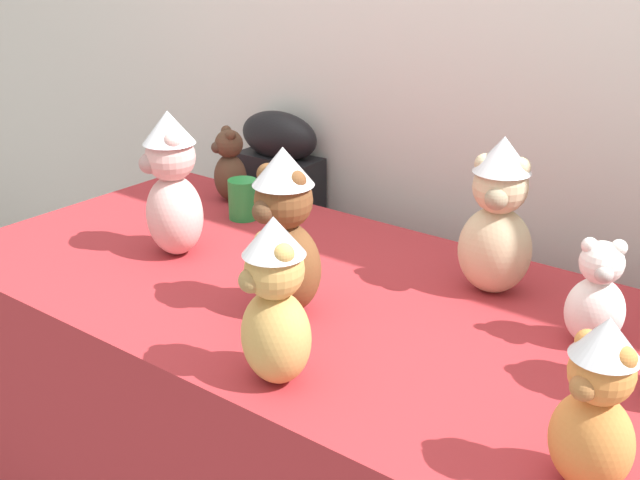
{
  "coord_description": "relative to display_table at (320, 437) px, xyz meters",
  "views": [
    {
      "loc": [
        0.94,
        -0.98,
        1.54
      ],
      "look_at": [
        0.0,
        0.25,
        0.91
      ],
      "focal_mm": 43.52,
      "sensor_mm": 36.0,
      "label": 1
    }
  ],
  "objects": [
    {
      "name": "wall_back",
      "position": [
        0.0,
        0.68,
        0.91
      ],
      "size": [
        7.0,
        0.08,
        2.6
      ],
      "primitive_type": "cube",
      "color": "silver",
      "rests_on": "ground_plane"
    },
    {
      "name": "display_table",
      "position": [
        0.0,
        0.0,
        0.0
      ],
      "size": [
        1.81,
        0.87,
        0.79
      ],
      "primitive_type": "cube",
      "color": "maroon",
      "rests_on": "ground_plane"
    },
    {
      "name": "instrument_case",
      "position": [
        -0.59,
        0.56,
        0.11
      ],
      "size": [
        0.28,
        0.13,
        1.0
      ],
      "rotation": [
        0.0,
        0.0,
        0.03
      ],
      "color": "black",
      "rests_on": "ground_plane"
    },
    {
      "name": "teddy_bear_cocoa",
      "position": [
        -0.57,
        0.32,
        0.49
      ],
      "size": [
        0.14,
        0.14,
        0.22
      ],
      "rotation": [
        0.0,
        0.0,
        -0.57
      ],
      "color": "#4C3323",
      "rests_on": "display_table"
    },
    {
      "name": "teddy_bear_ginger",
      "position": [
        0.69,
        -0.28,
        0.53
      ],
      "size": [
        0.15,
        0.13,
        0.27
      ],
      "rotation": [
        0.0,
        0.0,
        -0.26
      ],
      "color": "#D17F3D",
      "rests_on": "display_table"
    },
    {
      "name": "teddy_bear_blush",
      "position": [
        -0.41,
        -0.05,
        0.57
      ],
      "size": [
        0.21,
        0.2,
        0.35
      ],
      "rotation": [
        0.0,
        0.0,
        -0.51
      ],
      "color": "beige",
      "rests_on": "display_table"
    },
    {
      "name": "teddy_bear_chestnut",
      "position": [
        -0.0,
        -0.12,
        0.57
      ],
      "size": [
        0.16,
        0.15,
        0.35
      ],
      "rotation": [
        0.0,
        0.0,
        -0.03
      ],
      "color": "brown",
      "rests_on": "display_table"
    },
    {
      "name": "teddy_bear_snow",
      "position": [
        0.56,
        0.13,
        0.5
      ],
      "size": [
        0.14,
        0.13,
        0.22
      ],
      "rotation": [
        0.0,
        0.0,
        0.45
      ],
      "color": "white",
      "rests_on": "display_table"
    },
    {
      "name": "teddy_bear_honey",
      "position": [
        0.16,
        -0.33,
        0.55
      ],
      "size": [
        0.17,
        0.16,
        0.31
      ],
      "rotation": [
        0.0,
        0.0,
        -0.38
      ],
      "color": "tan",
      "rests_on": "display_table"
    },
    {
      "name": "teddy_bear_sand",
      "position": [
        0.3,
        0.23,
        0.56
      ],
      "size": [
        0.19,
        0.17,
        0.35
      ],
      "rotation": [
        0.0,
        0.0,
        0.29
      ],
      "color": "#CCB78E",
      "rests_on": "display_table"
    },
    {
      "name": "party_cup_green",
      "position": [
        -0.44,
        0.23,
        0.45
      ],
      "size": [
        0.08,
        0.08,
        0.11
      ],
      "primitive_type": "cylinder",
      "color": "#238C3D",
      "rests_on": "display_table"
    }
  ]
}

